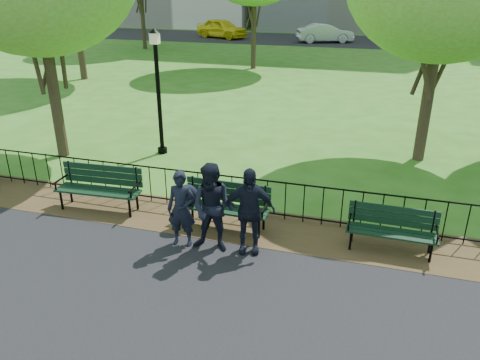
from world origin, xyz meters
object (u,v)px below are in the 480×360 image
(person_mid, at_px, (213,208))
(taxi, at_px, (222,28))
(lamppost, at_px, (158,88))
(park_bench_main, at_px, (210,198))
(person_left, at_px, (181,209))
(park_bench_left_a, at_px, (100,183))
(sedan_silver, at_px, (325,33))
(sedan_dark, at_px, (471,39))
(person_right, at_px, (248,211))
(park_bench_right_a, at_px, (392,225))

(person_mid, xyz_separation_m, taxi, (-11.26, 33.68, -0.06))
(lamppost, xyz_separation_m, person_mid, (3.35, -4.74, -1.07))
(park_bench_main, height_order, person_left, person_left)
(park_bench_left_a, height_order, taxi, taxi)
(sedan_silver, bearing_deg, sedan_dark, -113.84)
(sedan_silver, height_order, sedan_dark, sedan_silver)
(park_bench_main, bearing_deg, taxi, 109.77)
(lamppost, bearing_deg, park_bench_left_a, -85.57)
(park_bench_main, height_order, person_mid, person_mid)
(person_right, bearing_deg, taxi, 95.21)
(park_bench_main, bearing_deg, park_bench_left_a, 179.70)
(park_bench_right_a, xyz_separation_m, person_right, (-2.61, -0.84, 0.32))
(taxi, bearing_deg, park_bench_right_a, -133.03)
(person_right, height_order, sedan_dark, person_right)
(lamppost, bearing_deg, park_bench_main, -52.63)
(taxi, bearing_deg, person_mid, -138.48)
(person_right, bearing_deg, park_bench_main, 130.26)
(park_bench_right_a, xyz_separation_m, person_left, (-3.91, -0.97, 0.24))
(sedan_dark, bearing_deg, park_bench_right_a, -167.24)
(lamppost, height_order, person_mid, lamppost)
(park_bench_right_a, distance_m, lamppost, 7.74)
(lamppost, height_order, sedan_silver, lamppost)
(park_bench_left_a, height_order, park_bench_right_a, park_bench_left_a)
(park_bench_right_a, xyz_separation_m, lamppost, (-6.61, 3.77, 1.42))
(park_bench_main, bearing_deg, person_mid, -64.33)
(taxi, relative_size, sedan_dark, 0.99)
(park_bench_right_a, height_order, lamppost, lamppost)
(park_bench_right_a, relative_size, taxi, 0.35)
(lamppost, bearing_deg, sedan_silver, 87.46)
(lamppost, bearing_deg, person_right, -49.07)
(lamppost, xyz_separation_m, person_right, (4.00, -4.61, -1.10))
(lamppost, distance_m, taxi, 30.02)
(park_bench_left_a, height_order, lamppost, lamppost)
(person_mid, height_order, person_right, person_mid)
(person_left, bearing_deg, taxi, 100.68)
(park_bench_left_a, distance_m, taxi, 33.74)
(park_bench_left_a, relative_size, person_right, 1.14)
(person_left, bearing_deg, sedan_silver, 85.70)
(person_right, bearing_deg, sedan_silver, 80.44)
(sedan_silver, distance_m, sedan_dark, 11.04)
(park_bench_right_a, height_order, person_mid, person_mid)
(park_bench_main, distance_m, taxi, 34.56)
(person_mid, relative_size, sedan_silver, 0.38)
(person_left, bearing_deg, person_right, -1.07)
(park_bench_right_a, distance_m, taxi, 35.79)
(person_mid, xyz_separation_m, sedan_silver, (-2.10, 33.02, -0.12))
(park_bench_left_a, bearing_deg, person_right, -15.89)
(lamppost, height_order, taxi, lamppost)
(park_bench_right_a, xyz_separation_m, sedan_silver, (-5.36, 32.05, 0.23))
(person_right, xyz_separation_m, sedan_dark, (8.28, 32.44, -0.14))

